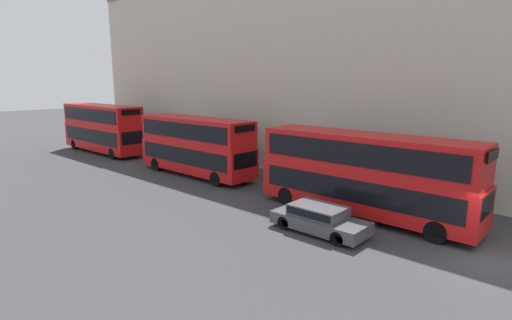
% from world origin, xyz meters
% --- Properties ---
extents(ground_plane, '(200.00, 200.00, 0.00)m').
position_xyz_m(ground_plane, '(0.00, 0.00, 0.00)').
color(ground_plane, '#38383A').
extents(bus_leading, '(2.59, 11.28, 4.23)m').
position_xyz_m(bus_leading, '(1.60, 6.35, 2.34)').
color(bus_leading, red).
rests_on(bus_leading, ground).
extents(bus_second_in_queue, '(2.59, 10.08, 4.22)m').
position_xyz_m(bus_second_in_queue, '(1.60, 19.67, 2.33)').
color(bus_second_in_queue, red).
rests_on(bus_second_in_queue, ground).
extents(bus_third_in_queue, '(2.59, 10.86, 4.56)m').
position_xyz_m(bus_third_in_queue, '(1.60, 33.63, 2.51)').
color(bus_third_in_queue, red).
rests_on(bus_third_in_queue, ground).
extents(car_dark_sedan, '(1.86, 4.46, 1.25)m').
position_xyz_m(car_dark_sedan, '(-1.80, 6.74, 0.67)').
color(car_dark_sedan, '#47474C').
rests_on(car_dark_sedan, ground).
extents(pedestrian, '(0.36, 0.36, 1.59)m').
position_xyz_m(pedestrian, '(4.56, 25.68, 0.73)').
color(pedestrian, brown).
rests_on(pedestrian, ground).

